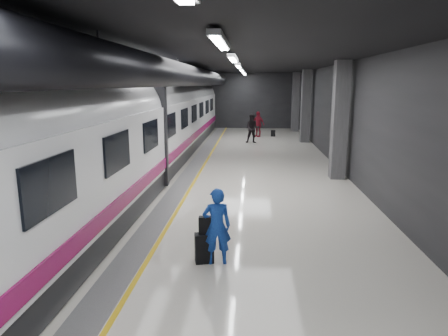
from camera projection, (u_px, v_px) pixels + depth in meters
name	position (u px, v px, depth m)	size (l,w,h in m)	color
ground	(217.00, 189.00, 14.07)	(40.00, 40.00, 0.00)	silver
platform_hall	(211.00, 87.00, 14.29)	(10.02, 40.02, 4.51)	black
train	(124.00, 130.00, 13.86)	(3.05, 38.00, 4.05)	black
traveler_main	(217.00, 226.00, 8.09)	(0.58, 0.38, 1.60)	#174CB0
suitcase_main	(204.00, 248.00, 8.24)	(0.38, 0.24, 0.62)	black
shoulder_bag	(205.00, 225.00, 8.16)	(0.27, 0.14, 0.36)	black
traveler_far_a	(253.00, 128.00, 24.85)	(0.89, 0.69, 1.82)	black
traveler_far_b	(258.00, 124.00, 27.86)	(1.03, 0.43, 1.76)	maroon
suitcase_far	(273.00, 133.00, 28.13)	(0.30, 0.19, 0.44)	black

